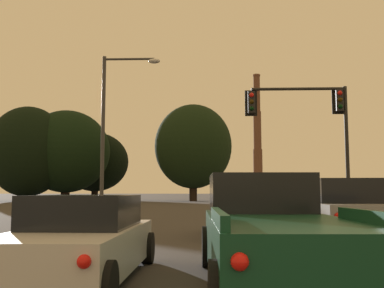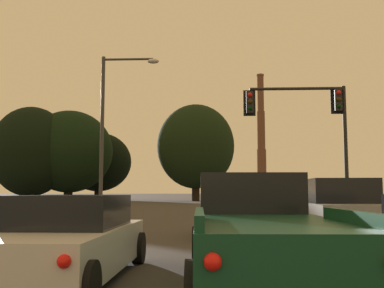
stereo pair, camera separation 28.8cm
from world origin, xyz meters
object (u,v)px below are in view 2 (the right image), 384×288
object	(u,v)px
pickup_truck_center_lane_second	(259,235)
street_lamp	(111,119)
hatchback_center_lane_front	(232,216)
smokestack	(261,147)
suv_right_lane_front	(337,212)
sedan_left_lane_second	(69,240)
traffic_light_overhead_right	(312,119)

from	to	relation	value
pickup_truck_center_lane_second	street_lamp	distance (m)	17.73
hatchback_center_lane_front	smokestack	distance (m)	164.17
hatchback_center_lane_front	suv_right_lane_front	bearing A→B (deg)	-25.79
sedan_left_lane_second	traffic_light_overhead_right	world-z (taller)	traffic_light_overhead_right
street_lamp	smokestack	distance (m)	156.51
sedan_left_lane_second	pickup_truck_center_lane_second	size ratio (longest dim) A/B	0.85
suv_right_lane_front	traffic_light_overhead_right	xyz separation A→B (m)	(1.00, 7.43, 4.00)
sedan_left_lane_second	street_lamp	distance (m)	16.57
suv_right_lane_front	pickup_truck_center_lane_second	xyz separation A→B (m)	(-2.98, -6.39, -0.09)
hatchback_center_lane_front	smokestack	size ratio (longest dim) A/B	0.09
suv_right_lane_front	smokestack	world-z (taller)	smokestack
sedan_left_lane_second	street_lamp	xyz separation A→B (m)	(-2.89, 15.64, 4.65)
suv_right_lane_front	pickup_truck_center_lane_second	world-z (taller)	suv_right_lane_front
sedan_left_lane_second	smokestack	bearing A→B (deg)	82.96
sedan_left_lane_second	traffic_light_overhead_right	bearing A→B (deg)	62.34
pickup_truck_center_lane_second	hatchback_center_lane_front	distance (m)	7.90
street_lamp	smokestack	bearing A→B (deg)	80.75
hatchback_center_lane_front	street_lamp	bearing A→B (deg)	126.85
sedan_left_lane_second	traffic_light_overhead_right	xyz separation A→B (m)	(7.15, 13.42, 4.23)
pickup_truck_center_lane_second	hatchback_center_lane_front	size ratio (longest dim) A/B	1.35
smokestack	suv_right_lane_front	bearing A→B (deg)	-95.59
street_lamp	hatchback_center_lane_front	bearing A→B (deg)	-53.67
pickup_truck_center_lane_second	sedan_left_lane_second	bearing A→B (deg)	171.33
smokestack	traffic_light_overhead_right	bearing A→B (deg)	-95.49
sedan_left_lane_second	hatchback_center_lane_front	bearing A→B (deg)	67.94
sedan_left_lane_second	smokestack	distance (m)	171.95
sedan_left_lane_second	smokestack	world-z (taller)	smokestack
suv_right_lane_front	pickup_truck_center_lane_second	distance (m)	7.05
street_lamp	smokestack	world-z (taller)	smokestack
pickup_truck_center_lane_second	traffic_light_overhead_right	xyz separation A→B (m)	(3.98, 13.82, 4.09)
hatchback_center_lane_front	smokestack	xyz separation A→B (m)	(19.06, 162.03, 18.28)
sedan_left_lane_second	street_lamp	size ratio (longest dim) A/B	0.54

